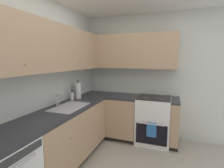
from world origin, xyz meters
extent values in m
cube|color=silver|center=(0.00, 1.49, 1.26)|extent=(3.78, 0.05, 2.51)
cube|color=silver|center=(1.86, 0.00, 1.26)|extent=(0.05, 3.02, 2.51)
cube|color=#333333|center=(-0.72, 0.86, 0.80)|extent=(0.55, 0.01, 0.07)
cube|color=silver|center=(-0.72, 0.84, 0.73)|extent=(0.36, 0.02, 0.02)
cube|color=tan|center=(0.41, 1.16, 0.47)|extent=(1.65, 0.60, 0.76)
cube|color=black|center=(0.41, 1.19, 0.04)|extent=(1.65, 0.54, 0.09)
sphere|color=tan|center=(0.05, 0.85, 0.61)|extent=(0.02, 0.02, 0.02)
sphere|color=tan|center=(0.78, 0.85, 0.61)|extent=(0.02, 0.02, 0.02)
cube|color=#2D2D33|center=(0.41, 1.16, 0.86)|extent=(2.86, 0.60, 0.03)
cube|color=tan|center=(1.54, 0.58, 0.47)|extent=(0.60, 0.57, 0.76)
cube|color=black|center=(1.57, 0.58, 0.04)|extent=(0.54, 0.57, 0.09)
cube|color=tan|center=(1.54, -0.40, 0.47)|extent=(0.60, 0.15, 0.76)
cube|color=black|center=(1.57, -0.40, 0.04)|extent=(0.54, 0.15, 0.09)
sphere|color=tan|center=(1.23, -0.40, 0.61)|extent=(0.02, 0.02, 0.02)
cube|color=#2D2D33|center=(1.54, 0.58, 0.86)|extent=(0.60, 0.57, 0.03)
cube|color=#2D2D33|center=(1.54, -0.40, 0.86)|extent=(0.60, 0.15, 0.03)
cube|color=white|center=(1.56, -0.02, 0.44)|extent=(0.64, 0.62, 0.88)
cube|color=black|center=(1.23, -0.02, 0.28)|extent=(0.02, 0.55, 0.37)
cube|color=silver|center=(1.21, -0.02, 0.49)|extent=(0.02, 0.43, 0.02)
cube|color=black|center=(1.56, -0.02, 0.89)|extent=(0.59, 0.60, 0.01)
cube|color=white|center=(1.86, -0.02, 0.96)|extent=(0.03, 0.60, 0.15)
cylinder|color=#4C4C4C|center=(1.42, -0.16, 0.90)|extent=(0.11, 0.11, 0.01)
cylinder|color=#4C4C4C|center=(1.42, 0.11, 0.90)|extent=(0.11, 0.11, 0.01)
cylinder|color=#4C4C4C|center=(1.70, -0.16, 0.90)|extent=(0.11, 0.11, 0.01)
cylinder|color=#4C4C4C|center=(1.70, 0.11, 0.90)|extent=(0.11, 0.11, 0.01)
cube|color=#2D6BB2|center=(1.21, -0.03, 0.38)|extent=(0.02, 0.17, 0.26)
cube|color=tan|center=(0.25, 1.30, 1.76)|extent=(2.54, 0.32, 0.66)
sphere|color=tan|center=(-0.31, 1.13, 1.55)|extent=(0.02, 0.02, 0.02)
sphere|color=tan|center=(0.81, 1.13, 1.55)|extent=(0.02, 0.02, 0.02)
cube|color=tan|center=(1.68, 0.52, 1.76)|extent=(0.32, 1.88, 0.66)
cube|color=#B7B7BC|center=(0.46, 1.13, 0.88)|extent=(0.63, 0.40, 0.01)
cube|color=gray|center=(0.46, 1.13, 0.84)|extent=(0.58, 0.36, 0.09)
cube|color=#99999E|center=(0.46, 1.13, 0.85)|extent=(0.02, 0.35, 0.06)
cylinder|color=silver|center=(0.46, 1.36, 0.98)|extent=(0.02, 0.02, 0.19)
cylinder|color=silver|center=(0.46, 1.29, 1.07)|extent=(0.02, 0.15, 0.02)
cylinder|color=silver|center=(0.51, 1.36, 0.91)|extent=(0.02, 0.02, 0.06)
cylinder|color=silver|center=(0.86, 1.34, 0.95)|extent=(0.06, 0.06, 0.15)
cylinder|color=#262626|center=(0.86, 1.34, 1.04)|extent=(0.03, 0.03, 0.03)
cylinder|color=white|center=(1.03, 1.32, 1.03)|extent=(0.11, 0.11, 0.30)
cylinder|color=#3F3F3F|center=(1.03, 1.32, 1.05)|extent=(0.02, 0.02, 0.36)
camera|label=1|loc=(-1.69, -0.33, 1.60)|focal=27.17mm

